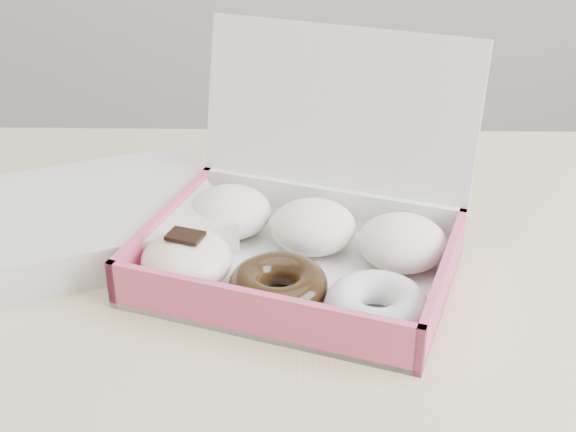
{
  "coord_description": "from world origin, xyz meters",
  "views": [
    {
      "loc": [
        0.11,
        -0.64,
        1.19
      ],
      "look_at": [
        0.1,
        0.04,
        0.81
      ],
      "focal_mm": 50.0,
      "sensor_mm": 36.0,
      "label": 1
    }
  ],
  "objects": [
    {
      "name": "newspapers",
      "position": [
        -0.11,
        0.1,
        0.77
      ],
      "size": [
        0.32,
        0.29,
        0.04
      ],
      "primitive_type": "cube",
      "rotation": [
        0.0,
        0.0,
        0.4
      ],
      "color": "silver",
      "rests_on": "table"
    },
    {
      "name": "table",
      "position": [
        0.0,
        0.0,
        0.67
      ],
      "size": [
        1.2,
        0.8,
        0.75
      ],
      "color": "tan",
      "rests_on": "ground"
    },
    {
      "name": "donut_box",
      "position": [
        0.11,
        0.04,
        0.78
      ],
      "size": [
        0.36,
        0.34,
        0.21
      ],
      "rotation": [
        0.0,
        0.0,
        -0.33
      ],
      "color": "white",
      "rests_on": "table"
    }
  ]
}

